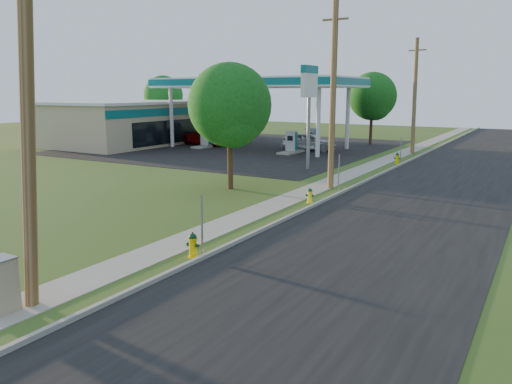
{
  "coord_description": "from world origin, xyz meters",
  "views": [
    {
      "loc": [
        9.51,
        -8.08,
        5.16
      ],
      "look_at": [
        0.0,
        8.0,
        1.4
      ],
      "focal_mm": 35.0,
      "sensor_mm": 36.0,
      "label": 1
    }
  ],
  "objects_px": {
    "car_silver": "(309,141)",
    "utility_pole_mid": "(333,96)",
    "fuel_pump_ne": "(291,145)",
    "tree_verge": "(230,108)",
    "fuel_pump_sw": "(229,136)",
    "fuel_pump_nw": "(206,140)",
    "hydrant_far": "(397,158)",
    "tree_lot": "(373,98)",
    "utility_pole_near": "(27,108)",
    "car_red": "(209,138)",
    "tree_back": "(164,97)",
    "hydrant_near": "(193,245)",
    "utility_pole_far": "(415,96)",
    "price_pylon": "(309,88)",
    "hydrant_mid": "(310,196)",
    "fuel_pump_se": "(311,141)"
  },
  "relations": [
    {
      "from": "hydrant_near",
      "to": "tree_verge",
      "type": "bearing_deg",
      "value": 117.25
    },
    {
      "from": "tree_back",
      "to": "fuel_pump_ne",
      "type": "bearing_deg",
      "value": -22.17
    },
    {
      "from": "tree_lot",
      "to": "hydrant_near",
      "type": "bearing_deg",
      "value": -80.77
    },
    {
      "from": "utility_pole_mid",
      "to": "fuel_pump_se",
      "type": "bearing_deg",
      "value": 117.63
    },
    {
      "from": "tree_verge",
      "to": "hydrant_mid",
      "type": "height_order",
      "value": "tree_verge"
    },
    {
      "from": "fuel_pump_nw",
      "to": "tree_back",
      "type": "distance_m",
      "value": 15.86
    },
    {
      "from": "price_pylon",
      "to": "tree_back",
      "type": "distance_m",
      "value": 31.23
    },
    {
      "from": "hydrant_far",
      "to": "price_pylon",
      "type": "bearing_deg",
      "value": -129.32
    },
    {
      "from": "car_silver",
      "to": "fuel_pump_ne",
      "type": "bearing_deg",
      "value": 157.98
    },
    {
      "from": "fuel_pump_sw",
      "to": "car_silver",
      "type": "height_order",
      "value": "fuel_pump_sw"
    },
    {
      "from": "tree_lot",
      "to": "hydrant_mid",
      "type": "relative_size",
      "value": 9.54
    },
    {
      "from": "utility_pole_mid",
      "to": "fuel_pump_sw",
      "type": "xyz_separation_m",
      "value": [
        -17.9,
        17.0,
        -4.23
      ]
    },
    {
      "from": "fuel_pump_nw",
      "to": "fuel_pump_se",
      "type": "relative_size",
      "value": 1.0
    },
    {
      "from": "tree_verge",
      "to": "tree_lot",
      "type": "relative_size",
      "value": 0.95
    },
    {
      "from": "fuel_pump_nw",
      "to": "hydrant_near",
      "type": "xyz_separation_m",
      "value": [
        18.61,
        -26.11,
        -0.31
      ]
    },
    {
      "from": "fuel_pump_ne",
      "to": "price_pylon",
      "type": "xyz_separation_m",
      "value": [
        5.0,
        -7.5,
        4.71
      ]
    },
    {
      "from": "tree_lot",
      "to": "hydrant_far",
      "type": "distance_m",
      "value": 14.14
    },
    {
      "from": "utility_pole_mid",
      "to": "tree_back",
      "type": "xyz_separation_m",
      "value": [
        -30.52,
        21.81,
        -0.39
      ]
    },
    {
      "from": "tree_back",
      "to": "hydrant_near",
      "type": "bearing_deg",
      "value": -48.19
    },
    {
      "from": "utility_pole_near",
      "to": "utility_pole_far",
      "type": "distance_m",
      "value": 36.0
    },
    {
      "from": "hydrant_mid",
      "to": "car_silver",
      "type": "bearing_deg",
      "value": 114.73
    },
    {
      "from": "hydrant_far",
      "to": "car_silver",
      "type": "relative_size",
      "value": 0.18
    },
    {
      "from": "tree_verge",
      "to": "tree_lot",
      "type": "xyz_separation_m",
      "value": [
        -0.72,
        26.27,
        0.25
      ]
    },
    {
      "from": "fuel_pump_ne",
      "to": "tree_back",
      "type": "distance_m",
      "value": 23.66
    },
    {
      "from": "hydrant_far",
      "to": "tree_verge",
      "type": "bearing_deg",
      "value": -110.03
    },
    {
      "from": "utility_pole_far",
      "to": "fuel_pump_se",
      "type": "relative_size",
      "value": 2.97
    },
    {
      "from": "utility_pole_mid",
      "to": "fuel_pump_sw",
      "type": "distance_m",
      "value": 25.05
    },
    {
      "from": "utility_pole_near",
      "to": "hydrant_mid",
      "type": "xyz_separation_m",
      "value": [
        0.6,
        13.99,
        -4.44
      ]
    },
    {
      "from": "utility_pole_mid",
      "to": "fuel_pump_nw",
      "type": "relative_size",
      "value": 3.06
    },
    {
      "from": "tree_verge",
      "to": "hydrant_near",
      "type": "height_order",
      "value": "tree_verge"
    },
    {
      "from": "tree_verge",
      "to": "hydrant_far",
      "type": "bearing_deg",
      "value": 69.97
    },
    {
      "from": "utility_pole_near",
      "to": "hydrant_far",
      "type": "xyz_separation_m",
      "value": [
        0.66,
        29.06,
        -4.39
      ]
    },
    {
      "from": "utility_pole_mid",
      "to": "fuel_pump_nw",
      "type": "bearing_deg",
      "value": 144.01
    },
    {
      "from": "utility_pole_far",
      "to": "tree_lot",
      "type": "distance_m",
      "value": 7.39
    },
    {
      "from": "fuel_pump_nw",
      "to": "fuel_pump_sw",
      "type": "distance_m",
      "value": 4.0
    },
    {
      "from": "tree_back",
      "to": "car_red",
      "type": "relative_size",
      "value": 1.33
    },
    {
      "from": "utility_pole_far",
      "to": "car_silver",
      "type": "distance_m",
      "value": 9.64
    },
    {
      "from": "utility_pole_far",
      "to": "fuel_pump_ne",
      "type": "distance_m",
      "value": 10.99
    },
    {
      "from": "price_pylon",
      "to": "tree_lot",
      "type": "distance_m",
      "value": 17.81
    },
    {
      "from": "utility_pole_far",
      "to": "car_red",
      "type": "distance_m",
      "value": 19.53
    },
    {
      "from": "fuel_pump_sw",
      "to": "tree_lot",
      "type": "distance_m",
      "value": 14.66
    },
    {
      "from": "utility_pole_near",
      "to": "price_pylon",
      "type": "height_order",
      "value": "utility_pole_near"
    },
    {
      "from": "fuel_pump_sw",
      "to": "price_pylon",
      "type": "relative_size",
      "value": 0.47
    },
    {
      "from": "fuel_pump_ne",
      "to": "tree_verge",
      "type": "bearing_deg",
      "value": -74.59
    },
    {
      "from": "fuel_pump_sw",
      "to": "tree_verge",
      "type": "bearing_deg",
      "value": -56.18
    },
    {
      "from": "fuel_pump_ne",
      "to": "tree_lot",
      "type": "height_order",
      "value": "tree_lot"
    },
    {
      "from": "utility_pole_far",
      "to": "hydrant_near",
      "type": "xyz_separation_m",
      "value": [
        0.71,
        -31.11,
        -4.4
      ]
    },
    {
      "from": "utility_pole_near",
      "to": "car_red",
      "type": "height_order",
      "value": "utility_pole_near"
    },
    {
      "from": "fuel_pump_se",
      "to": "tree_back",
      "type": "distance_m",
      "value": 22.48
    },
    {
      "from": "car_silver",
      "to": "utility_pole_mid",
      "type": "bearing_deg",
      "value": -163.65
    }
  ]
}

